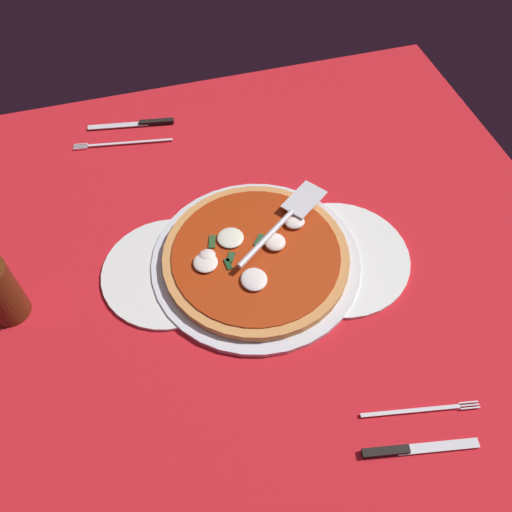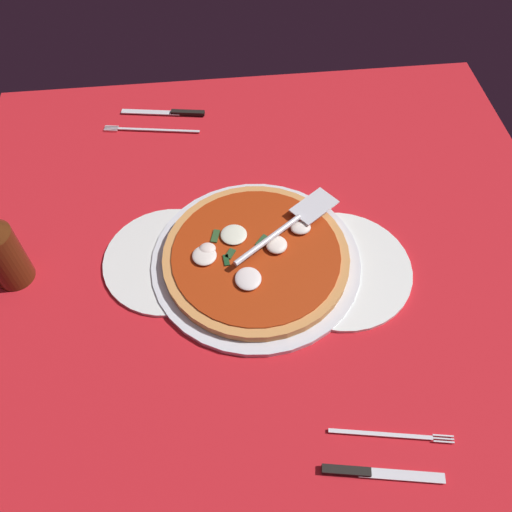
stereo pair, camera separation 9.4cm
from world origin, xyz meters
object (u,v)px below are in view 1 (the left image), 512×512
dinner_plate_right (338,257)px  dinner_plate_left (169,272)px  pizza (255,256)px  place_setting_far (132,134)px  pizza_server (283,220)px  place_setting_near (414,431)px

dinner_plate_right → dinner_plate_left: bearing=170.2°
pizza → place_setting_far: (-16.68, 40.77, -2.01)cm
pizza_server → place_setting_far: bearing=86.0°
dinner_plate_left → pizza_server: 22.49cm
dinner_plate_right → pizza: 15.15cm
pizza_server → place_setting_far: (-23.20, 36.28, -4.59)cm
pizza_server → dinner_plate_right: bearing=-79.4°
dinner_plate_left → place_setting_near: (29.43, -37.69, -0.15)cm
dinner_plate_left → dinner_plate_right: 30.57cm
dinner_plate_right → place_setting_near: (-0.68, -32.46, -0.15)cm
place_setting_far → dinner_plate_left: bearing=101.3°
pizza_server → place_setting_near: pizza_server is taller
dinner_plate_left → pizza_server: (21.92, 2.35, 4.44)cm
dinner_plate_right → pizza_server: bearing=137.2°
dinner_plate_right → pizza_server: size_ratio=1.23×
place_setting_far → place_setting_near: bearing=121.3°
pizza_server → dinner_plate_left: bearing=149.5°
dinner_plate_left → dinner_plate_right: bearing=-9.8°
dinner_plate_left → place_setting_far: (-1.28, 38.63, -0.15)cm
pizza_server → place_setting_near: 41.00cm
pizza_server → place_setting_far: size_ratio=0.91×
dinner_plate_left → dinner_plate_right: size_ratio=0.92×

